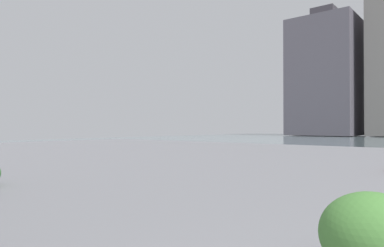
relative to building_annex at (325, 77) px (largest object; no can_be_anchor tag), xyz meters
The scene contains 2 objects.
building_annex is the anchor object (origin of this frame).
shrub_low 68.02m from the building_annex, 108.31° to the left, with size 1.03×0.92×0.87m.
Camera 1 is at (0.37, 2.30, 1.51)m, focal length 31.69 mm.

